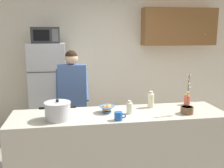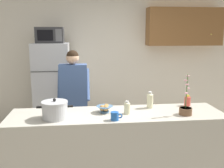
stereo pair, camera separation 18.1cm
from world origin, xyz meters
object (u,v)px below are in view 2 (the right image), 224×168
Objects in this scene: bottle_far_corner at (127,108)px; potted_orchid at (186,109)px; bread_bowl at (105,108)px; bottle_near_edge at (188,100)px; person_near_pot at (74,91)px; cooking_pot at (55,110)px; coffee_mug at (115,116)px; refrigerator at (53,89)px; microwave at (50,35)px; bottle_mid_counter at (150,100)px.

bottle_far_corner is 0.33× the size of potted_orchid.
bread_bowl is 1.13m from bottle_near_edge.
cooking_pot is at bearing -99.73° from person_near_pot.
person_near_pot is 11.34× the size of bottle_near_edge.
coffee_mug is at bearing -11.27° from cooking_pot.
refrigerator reaches higher than bread_bowl.
microwave is at bearing -89.93° from refrigerator.
bread_bowl is (0.82, -1.78, -0.85)m from microwave.
microwave is at bearing 97.32° from cooking_pot.
refrigerator is 1.98m from bread_bowl.
refrigerator is 0.98m from microwave.
potted_orchid reaches higher than bottle_far_corner.
microwave is (0.00, -0.02, 0.98)m from refrigerator.
microwave is at bearing 114.86° from bread_bowl.
microwave is 0.30× the size of person_near_pot.
potted_orchid is at bearing 6.75° from coffee_mug.
person_near_pot is 1.23m from bottle_mid_counter.
bottle_near_edge is (1.94, -1.60, -0.83)m from microwave.
microwave is 2.14m from bread_bowl.
person_near_pot is 3.34× the size of potted_orchid.
microwave reaches higher than coffee_mug.
bottle_far_corner is at bearing -54.84° from person_near_pot.
person_near_pot is at bearing -65.89° from refrigerator.
coffee_mug is 0.65× the size of bread_bowl.
coffee_mug is 0.92× the size of bottle_near_edge.
cooking_pot is (0.25, -1.96, 0.18)m from refrigerator.
cooking_pot is (-0.17, -1.01, 0.01)m from person_near_pot.
person_near_pot is 8.03× the size of bread_bowl.
microwave is 0.99× the size of potted_orchid.
cooking_pot reaches higher than bottle_near_edge.
bottle_near_edge is at bearing -39.83° from refrigerator.
coffee_mug is (0.49, -1.15, -0.04)m from person_near_pot.
bottle_near_edge is at bearing 9.22° from bread_bowl.
microwave is at bearing 130.77° from bottle_mid_counter.
potted_orchid is at bearing -1.20° from cooking_pot.
person_near_pot is 1.66m from bottle_near_edge.
refrigerator is 4.16× the size of cooking_pot.
bottle_far_corner is (1.08, -1.88, 0.16)m from refrigerator.
bread_bowl is (-0.09, 0.29, 0.00)m from coffee_mug.
bottle_near_edge is (1.12, 0.18, 0.02)m from bread_bowl.
bottle_far_corner reaches higher than coffee_mug.
coffee_mug is at bearing -73.03° from bread_bowl.
person_near_pot is 1.03m from cooking_pot.
refrigerator is at bearing 97.24° from cooking_pot.
bottle_mid_counter is (0.99, -0.72, 0.02)m from person_near_pot.
microwave reaches higher than potted_orchid.
cooking_pot is 1.20m from bottle_mid_counter.
bottle_near_edge is 0.90× the size of bottle_far_corner.
cooking_pot reaches higher than coffee_mug.
refrigerator is 2.19m from bottle_mid_counter.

